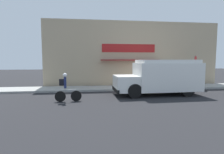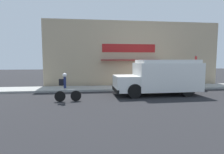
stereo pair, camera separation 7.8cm
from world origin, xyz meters
TOP-DOWN VIEW (x-y plane):
  - ground_plane at (0.00, 0.00)m, footprint 70.00×70.00m
  - sidewalk at (0.00, 1.12)m, footprint 28.00×2.24m
  - storefront at (-0.02, 2.63)m, footprint 15.97×1.11m
  - school_bus at (0.75, -1.64)m, footprint 5.73×2.63m
  - cyclist at (-5.34, -2.96)m, footprint 1.47×0.23m
  - stop_sign_post at (4.58, 0.52)m, footprint 0.45×0.45m

SIDE VIEW (x-z plane):
  - ground_plane at x=0.00m, z-range 0.00..0.00m
  - sidewalk at x=0.00m, z-range 0.00..0.14m
  - cyclist at x=-5.34m, z-range 0.02..1.63m
  - school_bus at x=0.75m, z-range 0.04..2.40m
  - stop_sign_post at x=4.58m, z-range 0.57..3.14m
  - storefront at x=-0.02m, z-range -0.01..5.80m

